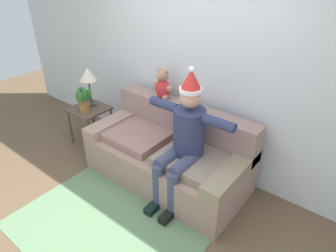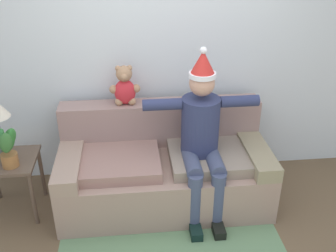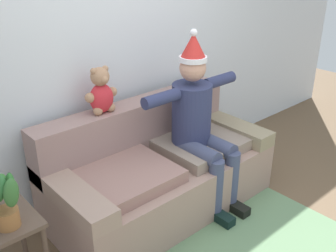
{
  "view_description": "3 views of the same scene",
  "coord_description": "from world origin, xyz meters",
  "px_view_note": "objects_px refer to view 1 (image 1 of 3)",
  "views": [
    {
      "loc": [
        1.82,
        -1.32,
        2.43
      ],
      "look_at": [
        0.05,
        0.92,
        0.79
      ],
      "focal_mm": 31.85,
      "sensor_mm": 36.0,
      "label": 1
    },
    {
      "loc": [
        -0.29,
        -2.11,
        2.42
      ],
      "look_at": [
        0.02,
        0.81,
        0.88
      ],
      "focal_mm": 41.78,
      "sensor_mm": 36.0,
      "label": 2
    },
    {
      "loc": [
        -1.89,
        -1.25,
        2.13
      ],
      "look_at": [
        0.0,
        0.88,
        0.81
      ],
      "focal_mm": 42.08,
      "sensor_mm": 36.0,
      "label": 3
    }
  ],
  "objects_px": {
    "person_seated": "(184,138)",
    "side_table": "(90,114)",
    "teddy_bear": "(163,85)",
    "couch": "(169,154)",
    "candle_tall": "(80,95)",
    "table_lamp": "(88,76)",
    "potted_plant": "(83,99)"
  },
  "relations": [
    {
      "from": "couch",
      "to": "potted_plant",
      "type": "relative_size",
      "value": 4.86
    },
    {
      "from": "table_lamp",
      "to": "candle_tall",
      "type": "distance_m",
      "value": 0.31
    },
    {
      "from": "person_seated",
      "to": "candle_tall",
      "type": "height_order",
      "value": "person_seated"
    },
    {
      "from": "table_lamp",
      "to": "side_table",
      "type": "bearing_deg",
      "value": -65.09
    },
    {
      "from": "couch",
      "to": "teddy_bear",
      "type": "height_order",
      "value": "teddy_bear"
    },
    {
      "from": "teddy_bear",
      "to": "candle_tall",
      "type": "bearing_deg",
      "value": -162.64
    },
    {
      "from": "teddy_bear",
      "to": "candle_tall",
      "type": "distance_m",
      "value": 1.3
    },
    {
      "from": "person_seated",
      "to": "couch",
      "type": "bearing_deg",
      "value": 152.12
    },
    {
      "from": "couch",
      "to": "table_lamp",
      "type": "distance_m",
      "value": 1.58
    },
    {
      "from": "teddy_bear",
      "to": "potted_plant",
      "type": "relative_size",
      "value": 0.96
    },
    {
      "from": "person_seated",
      "to": "candle_tall",
      "type": "bearing_deg",
      "value": 177.47
    },
    {
      "from": "potted_plant",
      "to": "candle_tall",
      "type": "bearing_deg",
      "value": 157.09
    },
    {
      "from": "couch",
      "to": "candle_tall",
      "type": "xyz_separation_m",
      "value": [
        -1.53,
        -0.09,
        0.39
      ]
    },
    {
      "from": "table_lamp",
      "to": "potted_plant",
      "type": "relative_size",
      "value": 1.39
    },
    {
      "from": "table_lamp",
      "to": "potted_plant",
      "type": "distance_m",
      "value": 0.33
    },
    {
      "from": "side_table",
      "to": "potted_plant",
      "type": "distance_m",
      "value": 0.31
    },
    {
      "from": "person_seated",
      "to": "side_table",
      "type": "bearing_deg",
      "value": 176.6
    },
    {
      "from": "teddy_bear",
      "to": "side_table",
      "type": "height_order",
      "value": "teddy_bear"
    },
    {
      "from": "couch",
      "to": "teddy_bear",
      "type": "xyz_separation_m",
      "value": [
        -0.33,
        0.29,
        0.72
      ]
    },
    {
      "from": "potted_plant",
      "to": "candle_tall",
      "type": "xyz_separation_m",
      "value": [
        -0.2,
        0.08,
        -0.03
      ]
    },
    {
      "from": "candle_tall",
      "to": "table_lamp",
      "type": "bearing_deg",
      "value": 50.67
    },
    {
      "from": "side_table",
      "to": "potted_plant",
      "type": "relative_size",
      "value": 1.41
    },
    {
      "from": "table_lamp",
      "to": "potted_plant",
      "type": "height_order",
      "value": "table_lamp"
    },
    {
      "from": "couch",
      "to": "person_seated",
      "type": "height_order",
      "value": "person_seated"
    },
    {
      "from": "side_table",
      "to": "potted_plant",
      "type": "bearing_deg",
      "value": -61.15
    },
    {
      "from": "person_seated",
      "to": "teddy_bear",
      "type": "height_order",
      "value": "person_seated"
    },
    {
      "from": "person_seated",
      "to": "side_table",
      "type": "height_order",
      "value": "person_seated"
    },
    {
      "from": "couch",
      "to": "person_seated",
      "type": "bearing_deg",
      "value": -27.88
    },
    {
      "from": "person_seated",
      "to": "candle_tall",
      "type": "xyz_separation_m",
      "value": [
        -1.86,
        0.08,
        -0.05
      ]
    },
    {
      "from": "couch",
      "to": "candle_tall",
      "type": "bearing_deg",
      "value": -176.67
    },
    {
      "from": "person_seated",
      "to": "table_lamp",
      "type": "bearing_deg",
      "value": 173.6
    },
    {
      "from": "potted_plant",
      "to": "candle_tall",
      "type": "distance_m",
      "value": 0.21
    }
  ]
}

